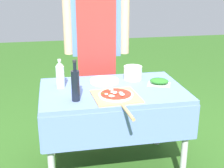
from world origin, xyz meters
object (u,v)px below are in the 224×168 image
at_px(prep_table, 113,100).
at_px(oil_bottle, 75,85).
at_px(person_cook, 97,39).
at_px(pizza_on_peel, 116,96).
at_px(mixing_tub, 133,73).
at_px(herb_container, 159,81).
at_px(water_bottle, 60,75).
at_px(plate_stack, 104,81).

bearing_deg(prep_table, oil_bottle, -147.06).
height_order(person_cook, pizza_on_peel, person_cook).
bearing_deg(pizza_on_peel, person_cook, 87.09).
bearing_deg(pizza_on_peel, mixing_tub, 56.62).
bearing_deg(herb_container, oil_bottle, -162.42).
height_order(water_bottle, herb_container, water_bottle).
xyz_separation_m(oil_bottle, plate_stack, (0.28, 0.38, -0.11)).
height_order(prep_table, oil_bottle, oil_bottle).
bearing_deg(prep_table, mixing_tub, 42.56).
height_order(person_cook, water_bottle, person_cook).
xyz_separation_m(oil_bottle, water_bottle, (-0.10, 0.31, -0.01)).
distance_m(pizza_on_peel, herb_container, 0.48).
bearing_deg(water_bottle, plate_stack, 10.05).
bearing_deg(pizza_on_peel, oil_bottle, 175.53).
xyz_separation_m(mixing_tub, plate_stack, (-0.26, -0.03, -0.05)).
height_order(mixing_tub, plate_stack, mixing_tub).
distance_m(pizza_on_peel, mixing_tub, 0.48).
bearing_deg(mixing_tub, prep_table, -137.44).
xyz_separation_m(herb_container, mixing_tub, (-0.18, 0.18, 0.03)).
xyz_separation_m(prep_table, person_cook, (-0.03, 0.71, 0.39)).
relative_size(prep_table, person_cook, 0.68).
xyz_separation_m(oil_bottle, mixing_tub, (0.54, 0.41, -0.06)).
bearing_deg(water_bottle, herb_container, -5.65).
bearing_deg(oil_bottle, pizza_on_peel, -0.69).
relative_size(prep_table, pizza_on_peel, 1.95).
relative_size(herb_container, mixing_tub, 1.40).
xyz_separation_m(water_bottle, herb_container, (0.82, -0.08, -0.09)).
height_order(oil_bottle, herb_container, oil_bottle).
height_order(pizza_on_peel, oil_bottle, oil_bottle).
bearing_deg(prep_table, water_bottle, 165.66).
xyz_separation_m(person_cook, pizza_on_peel, (0.01, -0.92, -0.27)).
xyz_separation_m(prep_table, water_bottle, (-0.42, 0.11, 0.22)).
bearing_deg(plate_stack, oil_bottle, -126.26).
bearing_deg(prep_table, person_cook, 92.01).
height_order(person_cook, oil_bottle, person_cook).
height_order(oil_bottle, mixing_tub, oil_bottle).
bearing_deg(person_cook, mixing_tub, 124.37).
bearing_deg(herb_container, mixing_tub, 135.40).
height_order(prep_table, pizza_on_peel, pizza_on_peel).
height_order(person_cook, herb_container, person_cook).
relative_size(water_bottle, mixing_tub, 1.50).
relative_size(pizza_on_peel, oil_bottle, 1.97).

